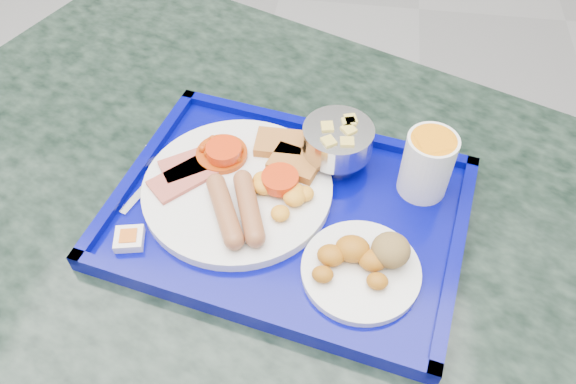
# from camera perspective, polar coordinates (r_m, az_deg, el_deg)

# --- Properties ---
(table) EXTENTS (1.55, 1.31, 0.82)m
(table) POSITION_cam_1_polar(r_m,az_deg,el_deg) (0.99, -1.59, -9.51)
(table) COLOR slate
(table) RESTS_ON floor
(tray) EXTENTS (0.55, 0.44, 0.03)m
(tray) POSITION_cam_1_polar(r_m,az_deg,el_deg) (0.80, 0.00, -2.13)
(tray) COLOR #02047C
(tray) RESTS_ON table
(main_plate) EXTENTS (0.28, 0.28, 0.04)m
(main_plate) POSITION_cam_1_polar(r_m,az_deg,el_deg) (0.81, -4.71, 0.76)
(main_plate) COLOR white
(main_plate) RESTS_ON tray
(bread_plate) EXTENTS (0.16, 0.16, 0.05)m
(bread_plate) POSITION_cam_1_polar(r_m,az_deg,el_deg) (0.73, 7.77, -7.15)
(bread_plate) COLOR white
(bread_plate) RESTS_ON tray
(fruit_bowl) EXTENTS (0.10, 0.10, 0.07)m
(fruit_bowl) POSITION_cam_1_polar(r_m,az_deg,el_deg) (0.83, 5.09, 5.26)
(fruit_bowl) COLOR #B9B9BC
(fruit_bowl) RESTS_ON tray
(juice_cup) EXTENTS (0.07, 0.07, 0.10)m
(juice_cup) POSITION_cam_1_polar(r_m,az_deg,el_deg) (0.81, 13.99, 2.88)
(juice_cup) COLOR white
(juice_cup) RESTS_ON tray
(spoon) EXTENTS (0.10, 0.18, 0.01)m
(spoon) POSITION_cam_1_polar(r_m,az_deg,el_deg) (0.89, -10.60, 4.24)
(spoon) COLOR #B9B9BC
(spoon) RESTS_ON tray
(knife) EXTENTS (0.07, 0.17, 0.00)m
(knife) POSITION_cam_1_polar(r_m,az_deg,el_deg) (0.86, -13.06, 1.85)
(knife) COLOR #B9B9BC
(knife) RESTS_ON tray
(jam_packet) EXTENTS (0.04, 0.04, 0.02)m
(jam_packet) POSITION_cam_1_polar(r_m,az_deg,el_deg) (0.79, -15.83, -4.58)
(jam_packet) COLOR white
(jam_packet) RESTS_ON tray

